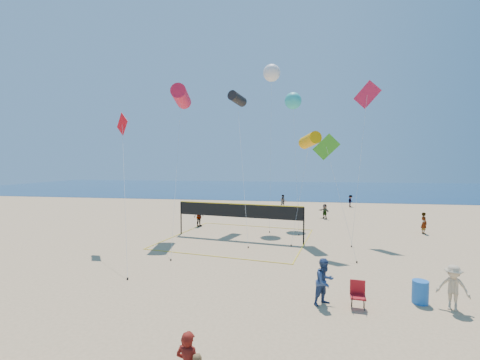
# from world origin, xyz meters

# --- Properties ---
(ground) EXTENTS (120.00, 120.00, 0.00)m
(ground) POSITION_xyz_m (0.00, 0.00, 0.00)
(ground) COLOR tan
(ground) RESTS_ON ground
(ocean) EXTENTS (140.00, 50.00, 0.03)m
(ocean) POSITION_xyz_m (0.00, 62.00, 0.01)
(ocean) COLOR navy
(ocean) RESTS_ON ground
(bystander_a) EXTENTS (1.12, 1.10, 1.83)m
(bystander_a) POSITION_xyz_m (2.71, 3.20, 0.91)
(bystander_a) COLOR navy
(bystander_a) RESTS_ON ground
(bystander_b) EXTENTS (1.27, 1.07, 1.71)m
(bystander_b) POSITION_xyz_m (7.46, 3.54, 0.85)
(bystander_b) COLOR tan
(bystander_b) RESTS_ON ground
(far_person_0) EXTENTS (0.90, 1.10, 1.76)m
(far_person_0) POSITION_xyz_m (-6.65, 17.39, 0.88)
(far_person_0) COLOR gray
(far_person_0) RESTS_ON ground
(far_person_1) EXTENTS (1.17, 1.34, 1.47)m
(far_person_1) POSITION_xyz_m (4.61, 23.27, 0.73)
(far_person_1) COLOR gray
(far_person_1) RESTS_ON ground
(far_person_2) EXTENTS (0.47, 0.65, 1.68)m
(far_person_2) POSITION_xyz_m (11.64, 17.50, 0.84)
(far_person_2) COLOR gray
(far_person_2) RESTS_ON ground
(far_person_3) EXTENTS (0.91, 0.77, 1.68)m
(far_person_3) POSITION_xyz_m (0.31, 29.90, 0.84)
(far_person_3) COLOR gray
(far_person_3) RESTS_ON ground
(far_person_4) EXTENTS (0.98, 1.12, 1.51)m
(far_person_4) POSITION_xyz_m (8.69, 32.76, 0.75)
(far_person_4) COLOR gray
(far_person_4) RESTS_ON ground
(camp_chair) EXTENTS (0.60, 0.73, 1.14)m
(camp_chair) POSITION_xyz_m (3.95, 3.12, 0.58)
(camp_chair) COLOR #A31219
(camp_chair) RESTS_ON ground
(trash_barrel) EXTENTS (0.70, 0.70, 0.90)m
(trash_barrel) POSITION_xyz_m (6.46, 3.93, 0.45)
(trash_barrel) COLOR blue
(trash_barrel) RESTS_ON ground
(volleyball_net) EXTENTS (11.13, 11.01, 2.59)m
(volleyball_net) POSITION_xyz_m (-2.47, 13.48, 1.79)
(volleyball_net) COLOR black
(volleyball_net) RESTS_ON ground
(kite_0) EXTENTS (2.71, 8.67, 11.50)m
(kite_0) POSITION_xyz_m (-7.20, 14.71, 10.73)
(kite_0) COLOR red
(kite_0) RESTS_ON ground
(kite_1) EXTENTS (2.91, 9.14, 11.86)m
(kite_1) POSITION_xyz_m (-3.50, 18.97, 11.27)
(kite_1) COLOR black
(kite_1) RESTS_ON ground
(kite_2) EXTENTS (2.09, 3.42, 7.77)m
(kite_2) POSITION_xyz_m (2.63, 14.18, 7.18)
(kite_2) COLOR #E89B05
(kite_2) RESTS_ON ground
(kite_3) EXTENTS (4.51, 7.04, 8.98)m
(kite_3) POSITION_xyz_m (-9.84, 10.53, 7.67)
(kite_3) COLOR red
(kite_3) RESTS_ON ground
(kite_4) EXTENTS (2.37, 2.79, 7.41)m
(kite_4) POSITION_xyz_m (3.59, 11.36, 6.28)
(kite_4) COLOR #38981F
(kite_4) RESTS_ON ground
(kite_5) EXTENTS (2.55, 4.40, 11.73)m
(kite_5) POSITION_xyz_m (6.85, 16.01, 10.28)
(kite_5) COLOR #BC193D
(kite_5) RESTS_ON ground
(kite_6) EXTENTS (1.82, 5.14, 14.49)m
(kite_6) POSITION_xyz_m (-0.53, 20.10, 13.71)
(kite_6) COLOR white
(kite_6) RESTS_ON ground
(kite_7) EXTENTS (1.99, 6.81, 12.11)m
(kite_7) POSITION_xyz_m (1.40, 21.04, 11.33)
(kite_7) COLOR #2DB7B3
(kite_7) RESTS_ON ground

